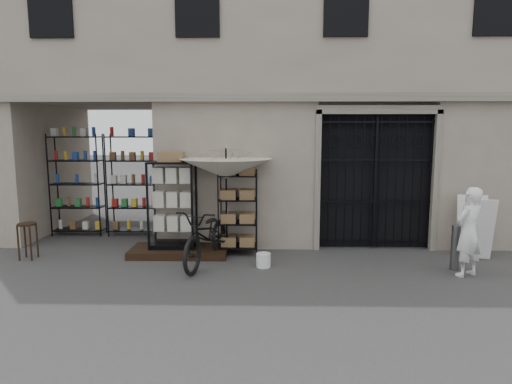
{
  "coord_description": "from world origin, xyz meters",
  "views": [
    {
      "loc": [
        -0.63,
        -7.06,
        2.54
      ],
      "look_at": [
        -0.8,
        1.4,
        1.35
      ],
      "focal_mm": 30.0,
      "sensor_mm": 36.0,
      "label": 1
    }
  ],
  "objects_px": {
    "easel_sign": "(475,227)",
    "wire_rack": "(238,213)",
    "shopkeeper": "(465,275)",
    "bicycle": "(208,264)",
    "white_bucket": "(263,260)",
    "market_umbrella": "(226,163)",
    "wooden_stool": "(28,240)",
    "steel_bollard": "(455,248)",
    "display_cabinet": "(173,209)"
  },
  "relations": [
    {
      "from": "easel_sign",
      "to": "wire_rack",
      "type": "bearing_deg",
      "value": -172.33
    },
    {
      "from": "shopkeeper",
      "to": "easel_sign",
      "type": "relative_size",
      "value": 1.29
    },
    {
      "from": "wire_rack",
      "to": "bicycle",
      "type": "bearing_deg",
      "value": -125.55
    },
    {
      "from": "bicycle",
      "to": "easel_sign",
      "type": "xyz_separation_m",
      "value": [
        5.35,
        0.48,
        0.64
      ]
    },
    {
      "from": "white_bucket",
      "to": "easel_sign",
      "type": "height_order",
      "value": "easel_sign"
    },
    {
      "from": "wire_rack",
      "to": "market_umbrella",
      "type": "relative_size",
      "value": 0.66
    },
    {
      "from": "wire_rack",
      "to": "wooden_stool",
      "type": "xyz_separation_m",
      "value": [
        -4.2,
        -0.49,
        -0.47
      ]
    },
    {
      "from": "market_umbrella",
      "to": "white_bucket",
      "type": "relative_size",
      "value": 9.75
    },
    {
      "from": "shopkeeper",
      "to": "wooden_stool",
      "type": "bearing_deg",
      "value": -34.96
    },
    {
      "from": "white_bucket",
      "to": "wooden_stool",
      "type": "relative_size",
      "value": 0.37
    },
    {
      "from": "shopkeeper",
      "to": "market_umbrella",
      "type": "bearing_deg",
      "value": -44.69
    },
    {
      "from": "steel_bollard",
      "to": "shopkeeper",
      "type": "xyz_separation_m",
      "value": [
        0.07,
        -0.32,
        -0.42
      ]
    },
    {
      "from": "steel_bollard",
      "to": "bicycle",
      "type": "bearing_deg",
      "value": 176.6
    },
    {
      "from": "easel_sign",
      "to": "bicycle",
      "type": "bearing_deg",
      "value": -164.15
    },
    {
      "from": "wire_rack",
      "to": "wooden_stool",
      "type": "distance_m",
      "value": 4.26
    },
    {
      "from": "market_umbrella",
      "to": "white_bucket",
      "type": "xyz_separation_m",
      "value": [
        0.76,
        -0.79,
        -1.78
      ]
    },
    {
      "from": "display_cabinet",
      "to": "easel_sign",
      "type": "xyz_separation_m",
      "value": [
        6.14,
        -0.18,
        -0.32
      ]
    },
    {
      "from": "wire_rack",
      "to": "steel_bollard",
      "type": "relative_size",
      "value": 2.08
    },
    {
      "from": "display_cabinet",
      "to": "white_bucket",
      "type": "xyz_separation_m",
      "value": [
        1.88,
        -0.84,
        -0.82
      ]
    },
    {
      "from": "market_umbrella",
      "to": "shopkeeper",
      "type": "distance_m",
      "value": 4.93
    },
    {
      "from": "wire_rack",
      "to": "bicycle",
      "type": "height_order",
      "value": "wire_rack"
    },
    {
      "from": "steel_bollard",
      "to": "shopkeeper",
      "type": "height_order",
      "value": "steel_bollard"
    },
    {
      "from": "easel_sign",
      "to": "white_bucket",
      "type": "bearing_deg",
      "value": -160.58
    },
    {
      "from": "wooden_stool",
      "to": "steel_bollard",
      "type": "xyz_separation_m",
      "value": [
        8.28,
        -0.52,
        0.03
      ]
    },
    {
      "from": "white_bucket",
      "to": "bicycle",
      "type": "relative_size",
      "value": 0.13
    },
    {
      "from": "market_umbrella",
      "to": "white_bucket",
      "type": "height_order",
      "value": "market_umbrella"
    },
    {
      "from": "display_cabinet",
      "to": "steel_bollard",
      "type": "distance_m",
      "value": 5.54
    },
    {
      "from": "wooden_stool",
      "to": "steel_bollard",
      "type": "bearing_deg",
      "value": -3.56
    },
    {
      "from": "wooden_stool",
      "to": "shopkeeper",
      "type": "height_order",
      "value": "wooden_stool"
    },
    {
      "from": "display_cabinet",
      "to": "bicycle",
      "type": "height_order",
      "value": "display_cabinet"
    },
    {
      "from": "wooden_stool",
      "to": "market_umbrella",
      "type": "bearing_deg",
      "value": 5.39
    },
    {
      "from": "bicycle",
      "to": "wooden_stool",
      "type": "distance_m",
      "value": 3.68
    },
    {
      "from": "display_cabinet",
      "to": "wire_rack",
      "type": "height_order",
      "value": "display_cabinet"
    },
    {
      "from": "shopkeeper",
      "to": "steel_bollard",
      "type": "bearing_deg",
      "value": -107.23
    },
    {
      "from": "display_cabinet",
      "to": "market_umbrella",
      "type": "relative_size",
      "value": 0.73
    },
    {
      "from": "white_bucket",
      "to": "shopkeeper",
      "type": "distance_m",
      "value": 3.64
    },
    {
      "from": "wire_rack",
      "to": "shopkeeper",
      "type": "relative_size",
      "value": 1.1
    },
    {
      "from": "display_cabinet",
      "to": "easel_sign",
      "type": "distance_m",
      "value": 6.15
    },
    {
      "from": "white_bucket",
      "to": "bicycle",
      "type": "xyz_separation_m",
      "value": [
        -1.09,
        0.17,
        -0.13
      ]
    },
    {
      "from": "wooden_stool",
      "to": "white_bucket",
      "type": "bearing_deg",
      "value": -4.97
    },
    {
      "from": "bicycle",
      "to": "easel_sign",
      "type": "bearing_deg",
      "value": 18.38
    },
    {
      "from": "market_umbrella",
      "to": "bicycle",
      "type": "distance_m",
      "value": 2.04
    },
    {
      "from": "wooden_stool",
      "to": "steel_bollard",
      "type": "height_order",
      "value": "steel_bollard"
    },
    {
      "from": "display_cabinet",
      "to": "steel_bollard",
      "type": "height_order",
      "value": "display_cabinet"
    },
    {
      "from": "market_umbrella",
      "to": "display_cabinet",
      "type": "bearing_deg",
      "value": 177.47
    },
    {
      "from": "shopkeeper",
      "to": "easel_sign",
      "type": "xyz_separation_m",
      "value": [
        0.64,
        1.07,
        0.64
      ]
    },
    {
      "from": "market_umbrella",
      "to": "steel_bollard",
      "type": "bearing_deg",
      "value": -11.67
    },
    {
      "from": "wire_rack",
      "to": "bicycle",
      "type": "relative_size",
      "value": 0.83
    },
    {
      "from": "wooden_stool",
      "to": "shopkeeper",
      "type": "distance_m",
      "value": 8.4
    },
    {
      "from": "bicycle",
      "to": "shopkeeper",
      "type": "xyz_separation_m",
      "value": [
        4.7,
        -0.59,
        0.0
      ]
    }
  ]
}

